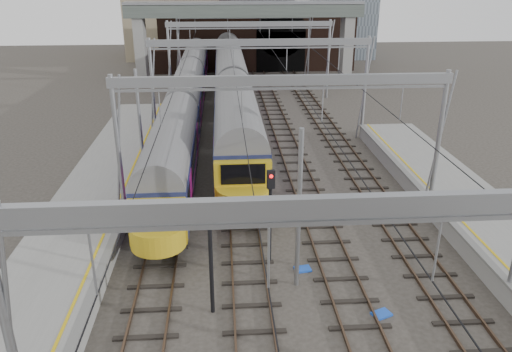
{
  "coord_description": "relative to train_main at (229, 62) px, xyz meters",
  "views": [
    {
      "loc": [
        -2.99,
        -15.91,
        12.46
      ],
      "look_at": [
        -1.28,
        8.55,
        2.4
      ],
      "focal_mm": 35.0,
      "sensor_mm": 36.0,
      "label": 1
    }
  ],
  "objects": [
    {
      "name": "train_main",
      "position": [
        0.0,
        0.0,
        0.0
      ],
      "size": [
        3.08,
        71.02,
        5.2
      ],
      "color": "black",
      "rests_on": "ground"
    },
    {
      "name": "overbridge",
      "position": [
        2.0,
        2.85,
        4.61
      ],
      "size": [
        28.0,
        3.0,
        9.25
      ],
      "color": "gray",
      "rests_on": "ground"
    },
    {
      "name": "train_second",
      "position": [
        -4.0,
        -15.93,
        -0.24
      ],
      "size": [
        2.68,
        46.44,
        4.65
      ],
      "color": "black",
      "rests_on": "ground"
    },
    {
      "name": "platform_left",
      "position": [
        -8.18,
        -40.65,
        -2.1
      ],
      "size": [
        4.32,
        55.0,
        1.12
      ],
      "color": "gray",
      "rests_on": "ground"
    },
    {
      "name": "equip_cover_c",
      "position": [
        5.04,
        -43.43,
        -2.61
      ],
      "size": [
        0.87,
        0.75,
        0.09
      ],
      "primitive_type": "cube",
      "rotation": [
        0.0,
        0.0,
        0.39
      ],
      "color": "blue",
      "rests_on": "ground"
    },
    {
      "name": "ground",
      "position": [
        2.0,
        -43.15,
        -2.65
      ],
      "size": [
        160.0,
        160.0,
        0.0
      ],
      "primitive_type": "plane",
      "color": "#38332D",
      "rests_on": "ground"
    },
    {
      "name": "equip_cover_b",
      "position": [
        2.45,
        -40.05,
        -2.61
      ],
      "size": [
        0.8,
        0.62,
        0.09
      ],
      "primitive_type": "cube",
      "rotation": [
        0.0,
        0.0,
        0.15
      ],
      "color": "blue",
      "rests_on": "ground"
    },
    {
      "name": "tracks",
      "position": [
        2.0,
        -28.15,
        -2.63
      ],
      "size": [
        14.4,
        80.0,
        0.22
      ],
      "color": "#4C3828",
      "rests_on": "ground"
    },
    {
      "name": "signal_near_left",
      "position": [
        -1.56,
        -42.82,
        0.46
      ],
      "size": [
        0.37,
        0.47,
        4.94
      ],
      "rotation": [
        0.0,
        0.0,
        0.11
      ],
      "color": "black",
      "rests_on": "ground"
    },
    {
      "name": "signal_near_centre",
      "position": [
        1.03,
        -39.32,
        0.29
      ],
      "size": [
        0.36,
        0.46,
        4.64
      ],
      "rotation": [
        0.0,
        0.0,
        0.24
      ],
      "color": "black",
      "rests_on": "ground"
    },
    {
      "name": "overhead_line",
      "position": [
        2.0,
        -21.66,
        3.91
      ],
      "size": [
        16.8,
        80.0,
        8.0
      ],
      "color": "gray",
      "rests_on": "ground"
    },
    {
      "name": "retaining_wall",
      "position": [
        3.4,
        8.78,
        1.68
      ],
      "size": [
        28.0,
        2.75,
        9.0
      ],
      "color": "#311D15",
      "rests_on": "ground"
    }
  ]
}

